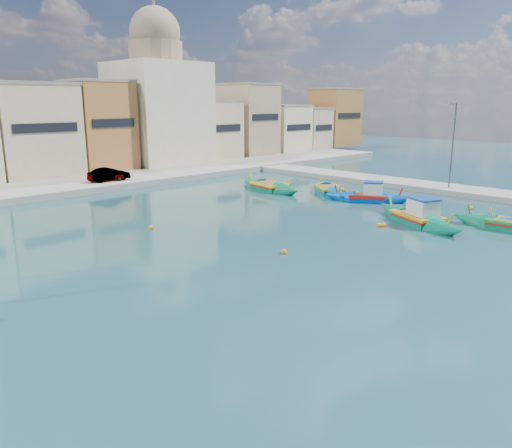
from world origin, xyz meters
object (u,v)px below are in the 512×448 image
quay_street_lamp (452,145)px  luzzu_cyan_mid (329,191)px  luzzu_blue_cabin (368,198)px  luzzu_green (269,188)px  luzzu_turquoise_cabin (418,219)px  church_block (158,98)px

quay_street_lamp → luzzu_cyan_mid: size_ratio=1.07×
luzzu_blue_cabin → luzzu_green: luzzu_blue_cabin is taller
quay_street_lamp → luzzu_blue_cabin: (-8.47, 2.95, -4.02)m
luzzu_turquoise_cabin → luzzu_cyan_mid: (4.93, 11.01, -0.10)m
luzzu_turquoise_cabin → church_block: bearing=82.0°
luzzu_turquoise_cabin → luzzu_green: (2.31, 15.90, -0.07)m
luzzu_green → church_block: bearing=82.2°
church_block → luzzu_blue_cabin: size_ratio=2.66×
luzzu_blue_cabin → luzzu_cyan_mid: 4.46m
luzzu_turquoise_cabin → luzzu_green: luzzu_turquoise_cabin is taller
church_block → quay_street_lamp: size_ratio=2.39×
church_block → quay_street_lamp: bearing=-77.7°
luzzu_turquoise_cabin → luzzu_cyan_mid: bearing=65.9°
luzzu_turquoise_cabin → luzzu_green: size_ratio=1.06×
church_block → quay_street_lamp: church_block is taller
luzzu_turquoise_cabin → luzzu_blue_cabin: bearing=57.1°
luzzu_cyan_mid → luzzu_green: bearing=118.2°
luzzu_blue_cabin → luzzu_cyan_mid: bearing=81.5°
church_block → luzzu_turquoise_cabin: church_block is taller
church_block → quay_street_lamp: (7.44, -34.00, -4.07)m
luzzu_turquoise_cabin → luzzu_blue_cabin: 7.86m
church_block → luzzu_turquoise_cabin: (-5.29, -37.65, -8.06)m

